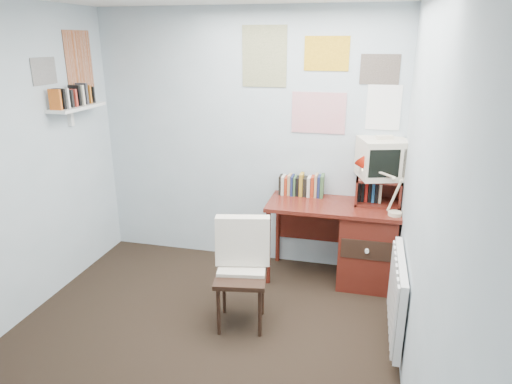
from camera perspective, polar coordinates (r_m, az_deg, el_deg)
ground at (r=3.54m, az=-8.90°, el=-20.16°), size 3.50×3.50×0.00m
back_wall at (r=4.53m, az=-1.23°, el=6.43°), size 3.00×0.02×2.50m
right_wall at (r=2.72m, az=20.31°, el=-3.16°), size 0.02×3.50×2.50m
desk at (r=4.39m, az=12.94°, el=-6.12°), size 1.20×0.55×0.76m
desk_chair at (r=3.65m, az=-1.90°, el=-10.61°), size 0.50×0.48×0.85m
desk_lamp at (r=4.04m, az=17.24°, el=-0.01°), size 0.36×0.33×0.42m
tv_riser at (r=4.32m, az=15.00°, el=0.17°), size 0.40×0.30×0.25m
crt_tv at (r=4.25m, az=15.57°, el=4.29°), size 0.50×0.48×0.38m
book_row at (r=4.42m, az=6.80°, el=0.88°), size 0.60×0.14×0.22m
radiator at (r=3.57m, az=17.28°, el=-12.36°), size 0.09×0.80×0.60m
wall_shelf at (r=4.47m, az=-21.47°, el=9.83°), size 0.20×0.62×0.24m
posters_back at (r=4.30m, az=8.00°, el=13.71°), size 1.20×0.01×0.90m
posters_left at (r=4.49m, az=-23.07°, el=14.58°), size 0.01×0.70×0.60m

